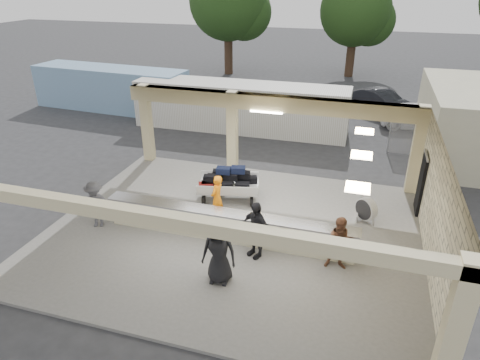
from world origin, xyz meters
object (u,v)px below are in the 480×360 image
(passenger_a, at_px, (340,244))
(car_dark, at_px, (381,102))
(container_blue, at_px, (111,89))
(passenger_b, at_px, (256,230))
(luggage_cart, at_px, (228,182))
(drum_fan, at_px, (366,209))
(passenger_c, at_px, (96,204))
(container_white, at_px, (240,107))
(baggage_handler, at_px, (217,198))
(car_white_a, at_px, (423,117))
(baggage_counter, at_px, (227,226))
(passenger_d, at_px, (219,251))

(passenger_a, xyz_separation_m, car_dark, (1.07, 16.67, -0.21))
(container_blue, bearing_deg, car_dark, 17.28)
(passenger_a, relative_size, passenger_b, 0.90)
(luggage_cart, bearing_deg, drum_fan, -15.60)
(passenger_c, relative_size, container_white, 0.14)
(luggage_cart, distance_m, baggage_handler, 1.56)
(baggage_handler, distance_m, passenger_a, 4.52)
(passenger_b, bearing_deg, car_dark, 107.81)
(car_white_a, bearing_deg, baggage_counter, 150.61)
(drum_fan, xyz_separation_m, baggage_handler, (-4.91, -1.35, 0.36))
(baggage_handler, relative_size, passenger_c, 1.02)
(luggage_cart, relative_size, passenger_d, 1.29)
(passenger_d, xyz_separation_m, container_white, (-3.27, 12.83, 0.20))
(container_blue, bearing_deg, baggage_handler, -41.50)
(baggage_counter, relative_size, container_white, 0.70)
(baggage_counter, height_order, passenger_c, passenger_c)
(baggage_handler, bearing_deg, container_white, -159.37)
(luggage_cart, xyz_separation_m, drum_fan, (5.03, -0.20, -0.22))
(passenger_b, xyz_separation_m, container_white, (-3.92, 11.40, 0.25))
(passenger_a, distance_m, passenger_d, 3.46)
(container_blue, bearing_deg, passenger_d, -45.57)
(passenger_a, xyz_separation_m, container_blue, (-15.34, 12.74, 0.38))
(passenger_a, bearing_deg, car_white_a, 70.12)
(baggage_handler, xyz_separation_m, passenger_d, (1.15, -3.07, 0.13))
(baggage_counter, bearing_deg, drum_fan, 29.71)
(luggage_cart, height_order, container_blue, container_blue)
(luggage_cart, relative_size, car_white_a, 0.54)
(passenger_b, height_order, passenger_c, passenger_b)
(passenger_a, xyz_separation_m, passenger_c, (-7.98, 0.00, -0.00))
(passenger_c, relative_size, car_dark, 0.38)
(baggage_counter, distance_m, drum_fan, 4.83)
(passenger_a, distance_m, passenger_c, 7.98)
(luggage_cart, bearing_deg, passenger_b, -72.32)
(passenger_d, height_order, container_blue, container_blue)
(baggage_counter, height_order, car_white_a, car_white_a)
(container_white, bearing_deg, drum_fan, -50.61)
(passenger_c, distance_m, car_white_a, 18.32)
(baggage_counter, height_order, passenger_a, passenger_a)
(passenger_c, relative_size, container_blue, 0.16)
(drum_fan, xyz_separation_m, car_white_a, (2.70, 11.50, 0.08))
(car_dark, bearing_deg, passenger_b, -152.94)
(passenger_a, xyz_separation_m, passenger_b, (-2.46, -0.10, 0.09))
(container_white, bearing_deg, car_white_a, 17.16)
(car_white_a, relative_size, car_dark, 1.07)
(drum_fan, bearing_deg, passenger_b, -92.69)
(car_dark, distance_m, container_blue, 16.89)
(baggage_handler, xyz_separation_m, car_white_a, (7.60, 12.86, -0.28))
(luggage_cart, xyz_separation_m, car_white_a, (7.72, 11.30, -0.15))
(passenger_c, relative_size, car_white_a, 0.36)
(car_dark, xyz_separation_m, container_white, (-7.45, -5.37, 0.55))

